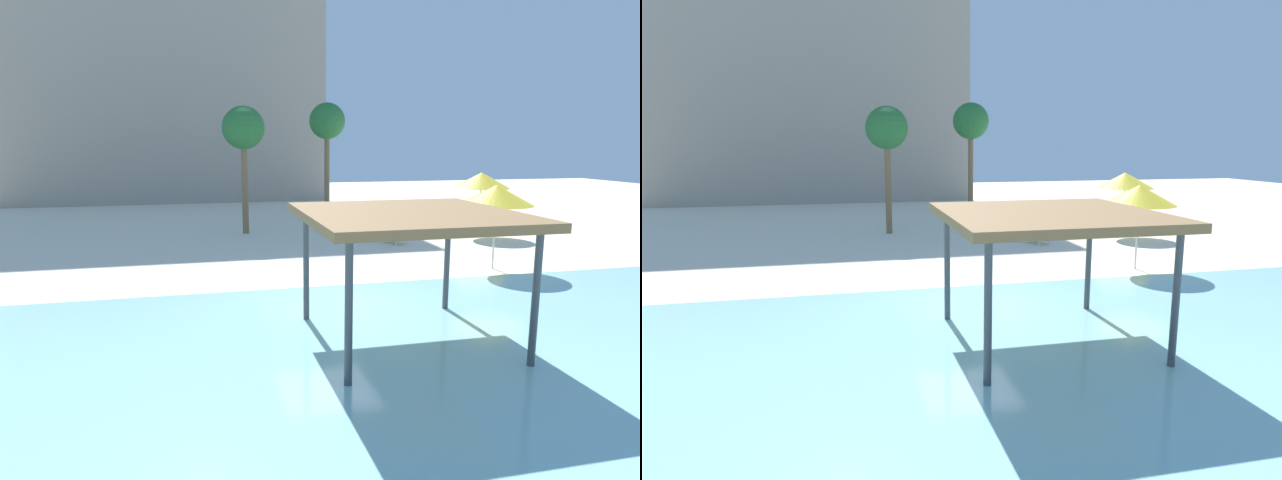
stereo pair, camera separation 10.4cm
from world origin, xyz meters
The scene contains 9 objects.
ground_plane centered at (0.00, 0.00, 0.00)m, with size 80.00×80.00×0.00m, color beige.
lagoon_water centered at (0.00, -5.25, 0.02)m, with size 44.00×13.50×0.04m, color #8CC6CC.
shade_pavilion centered at (1.00, -2.96, 2.58)m, with size 4.23×4.23×2.75m.
beach_umbrella_yellow_0 centered at (9.15, 8.48, 2.45)m, with size 2.49×2.49×2.79m.
beach_umbrella_yellow_3 centered at (6.30, 2.53, 2.44)m, with size 2.36×2.36×2.76m.
lounge_chair_3 centered at (4.59, 7.83, 0.33)m, with size 1.04×1.99×0.74m.
palm_tree_0 centered at (3.67, 14.86, 5.06)m, with size 1.90×1.90×6.15m.
palm_tree_2 centered at (-1.04, 11.23, 4.62)m, with size 1.90×1.90×5.69m.
hotel_block_0 centered at (-4.97, 29.40, 9.74)m, with size 21.52×11.05×19.49m, color #9E9384.
Camera 1 is at (-3.16, -12.90, 4.14)m, focal length 29.86 mm.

